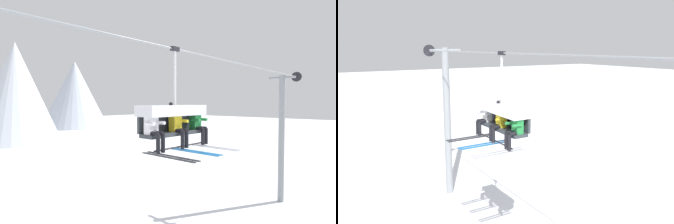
% 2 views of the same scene
% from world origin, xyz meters
% --- Properties ---
extents(mountain_peak_west, '(12.87, 12.87, 15.36)m').
position_xyz_m(mountain_peak_west, '(8.08, 38.78, 7.68)').
color(mountain_peak_west, silver).
rests_on(mountain_peak_west, ground_plane).
extents(mountain_peak_central, '(15.82, 15.82, 16.22)m').
position_xyz_m(mountain_peak_central, '(26.16, 54.92, 8.11)').
color(mountain_peak_central, silver).
rests_on(mountain_peak_central, ground_plane).
extents(lift_tower_far, '(0.36, 1.88, 7.81)m').
position_xyz_m(lift_tower_far, '(10.89, -0.02, 4.07)').
color(lift_tower_far, gray).
rests_on(lift_tower_far, ground_plane).
extents(lift_cable, '(19.55, 0.05, 0.05)m').
position_xyz_m(lift_cable, '(2.11, -0.80, 7.53)').
color(lift_cable, gray).
extents(chairlift_chair, '(2.31, 0.74, 2.80)m').
position_xyz_m(chairlift_chair, '(0.21, -0.73, 5.66)').
color(chairlift_chair, '#33383D').
extents(skier_white, '(0.46, 1.70, 1.23)m').
position_xyz_m(skier_white, '(-0.73, -0.95, 5.36)').
color(skier_white, silver).
extents(skier_yellow, '(0.48, 1.70, 1.34)m').
position_xyz_m(skier_yellow, '(0.21, -0.94, 5.38)').
color(skier_yellow, yellow).
extents(skier_green, '(0.46, 1.70, 1.23)m').
position_xyz_m(skier_green, '(1.16, -0.95, 5.36)').
color(skier_green, '#23843D').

